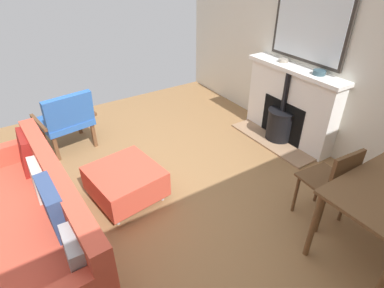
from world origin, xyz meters
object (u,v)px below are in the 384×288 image
Objects in this scene: fireplace at (288,108)px; ottoman at (125,181)px; mantel_bowl_near at (283,60)px; mantel_bowl_far at (319,72)px; armchair_accent at (67,118)px; dining_chair_near_fireplace at (333,180)px; sofa at (27,228)px.

fireplace is 1.87× the size of ottoman.
mantel_bowl_far is at bearing 90.00° from mantel_bowl_near.
ottoman is at bearing -8.21° from mantel_bowl_far.
armchair_accent is 0.97× the size of dining_chair_near_fireplace.
mantel_bowl_far reaches higher than sofa.
dining_chair_near_fireplace is at bearing 59.96° from mantel_bowl_near.
mantel_bowl_near reaches higher than sofa.
fireplace reaches higher than armchair_accent.
ottoman is (2.42, 0.22, -0.82)m from mantel_bowl_near.
fireplace is 0.69m from mantel_bowl_far.
fireplace is at bearing 179.56° from ottoman.
fireplace is 9.73× the size of mantel_bowl_far.
mantel_bowl_near is 0.15× the size of armchair_accent.
dining_chair_near_fireplace is (-1.72, 2.69, 0.05)m from armchair_accent.
sofa is (3.40, -0.06, -0.70)m from mantel_bowl_far.
mantel_bowl_far is (-0.03, 0.33, 0.60)m from fireplace.
mantel_bowl_far is 0.19× the size of ottoman.
sofa is 2.71m from dining_chair_near_fireplace.
mantel_bowl_near reaches higher than fireplace.
fireplace is 1.62m from dining_chair_near_fireplace.
sofa is 2.41× the size of dining_chair_near_fireplace.
armchair_accent is (2.65, -1.67, -0.60)m from mantel_bowl_far.
fireplace is 2.94m from armchair_accent.
armchair_accent is (2.61, -1.34, 0.00)m from fireplace.
ottoman is 2.05m from dining_chair_near_fireplace.
dining_chair_near_fireplace is at bearing 56.65° from fireplace.
mantel_bowl_far is 3.19m from armchair_accent.
mantel_bowl_near is at bearing 157.47° from armchair_accent.
dining_chair_near_fireplace is (-1.50, 1.37, 0.29)m from ottoman.
armchair_accent is at bearing -57.35° from dining_chair_near_fireplace.
fireplace is 0.64m from mantel_bowl_near.
mantel_bowl_near is 0.86× the size of mantel_bowl_far.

